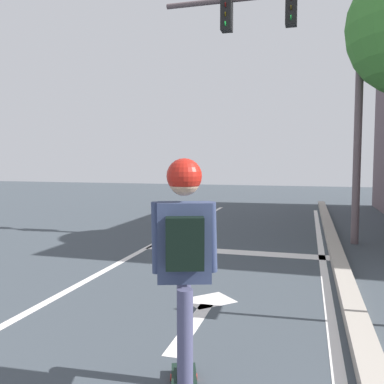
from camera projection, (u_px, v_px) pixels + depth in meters
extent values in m
cube|color=silver|center=(77.00, 286.00, 5.76)|extent=(0.12, 20.00, 0.01)
cube|color=silver|center=(330.00, 310.00, 4.84)|extent=(0.12, 20.00, 0.01)
cube|color=silver|center=(234.00, 252.00, 7.88)|extent=(3.54, 0.40, 0.01)
cube|color=silver|center=(191.00, 327.00, 4.34)|extent=(0.16, 1.40, 0.01)
cube|color=silver|center=(210.00, 300.00, 5.16)|extent=(0.71, 0.71, 0.01)
cube|color=#A69D91|center=(352.00, 306.00, 4.76)|extent=(0.24, 24.00, 0.14)
cube|color=#B2B2B7|center=(184.00, 373.00, 3.29)|extent=(0.17, 0.10, 0.01)
cylinder|color=#C73A35|center=(172.00, 377.00, 3.29)|extent=(0.04, 0.06, 0.05)
cylinder|color=#C73A35|center=(195.00, 377.00, 3.29)|extent=(0.04, 0.06, 0.05)
cylinder|color=#464767|center=(184.00, 325.00, 3.18)|extent=(0.11, 0.11, 0.82)
cube|color=black|center=(184.00, 374.00, 3.21)|extent=(0.16, 0.26, 0.03)
cylinder|color=#464767|center=(185.00, 348.00, 2.79)|extent=(0.11, 0.11, 0.82)
cube|color=#344063|center=(184.00, 242.00, 2.93)|extent=(0.42, 0.29, 0.57)
cylinder|color=#344063|center=(156.00, 238.00, 2.95)|extent=(0.07, 0.09, 0.52)
cylinder|color=#344063|center=(212.00, 237.00, 2.97)|extent=(0.07, 0.13, 0.53)
sphere|color=tan|center=(184.00, 180.00, 2.90)|extent=(0.23, 0.23, 0.23)
sphere|color=#B51E15|center=(184.00, 176.00, 2.89)|extent=(0.25, 0.25, 0.25)
cube|color=black|center=(185.00, 243.00, 2.79)|extent=(0.29, 0.21, 0.36)
cylinder|color=#625155|center=(359.00, 111.00, 8.47)|extent=(0.16, 0.16, 5.58)
cube|color=black|center=(291.00, 10.00, 8.68)|extent=(0.24, 0.28, 0.64)
cylinder|color=#3C3106|center=(291.00, 8.00, 8.54)|extent=(0.02, 0.10, 0.10)
cylinder|color=green|center=(291.00, 18.00, 8.55)|extent=(0.02, 0.10, 0.10)
cube|color=black|center=(227.00, 17.00, 9.06)|extent=(0.24, 0.28, 0.64)
cylinder|color=#3A0605|center=(225.00, 5.00, 8.90)|extent=(0.02, 0.10, 0.10)
cylinder|color=#3C3106|center=(225.00, 14.00, 8.92)|extent=(0.02, 0.10, 0.10)
cylinder|color=green|center=(225.00, 24.00, 8.93)|extent=(0.02, 0.10, 0.10)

